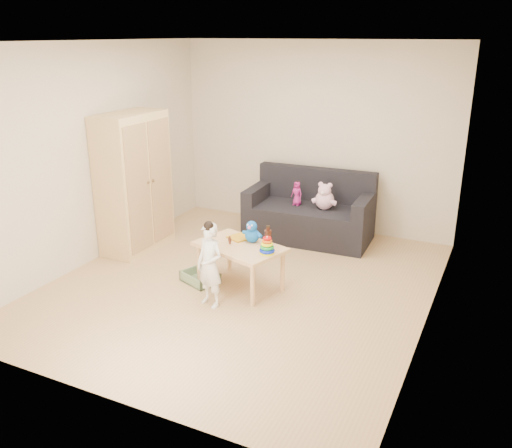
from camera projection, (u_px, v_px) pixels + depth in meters
The scene contains 13 objects.
room at pixel (241, 172), 5.67m from camera, with size 4.50×4.50×4.50m.
wardrobe at pixel (134, 183), 6.86m from camera, with size 0.49×0.98×1.76m, color #E1BF7B.
sofa at pixel (308, 223), 7.38m from camera, with size 1.66×0.83×0.47m, color black.
play_table at pixel (240, 266), 5.97m from camera, with size 0.94×0.60×0.50m, color tan.
storage_bin at pixel (200, 277), 6.14m from camera, with size 0.40×0.30×0.12m, color gray, non-canonical shape.
toddler at pixel (210, 266), 5.50m from camera, with size 0.32×0.21×0.87m, color white.
pink_bear at pixel (325, 198), 7.14m from camera, with size 0.27×0.23×0.31m, color #EDAECD, non-canonical shape.
doll at pixel (297, 194), 7.30m from camera, with size 0.16×0.11×0.32m, color #AC2077.
ring_stacker at pixel (267, 247), 5.63m from camera, with size 0.17×0.17×0.19m.
brown_bottle at pixel (268, 237), 5.84m from camera, with size 0.08×0.08×0.23m.
blue_plush at pixel (252, 231), 5.93m from camera, with size 0.21×0.16×0.25m, color blue, non-canonical shape.
wooden_figure at pixel (230, 240), 5.89m from camera, with size 0.04×0.03×0.10m, color brown, non-canonical shape.
yellow_book at pixel (240, 237), 6.08m from camera, with size 0.22×0.22×0.02m, color #CC9115.
Camera 1 is at (2.53, -4.91, 2.68)m, focal length 38.00 mm.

